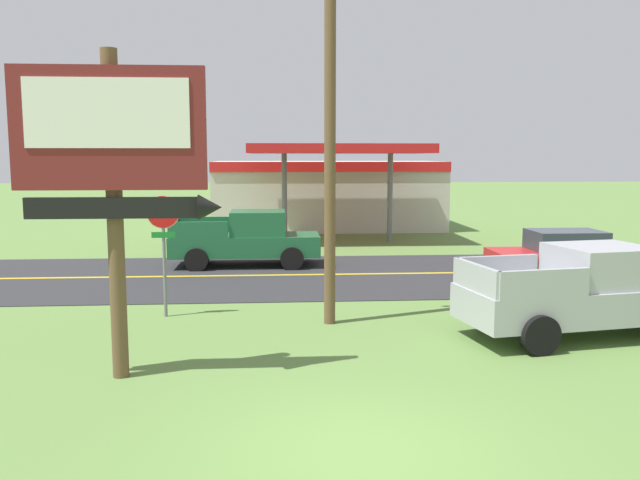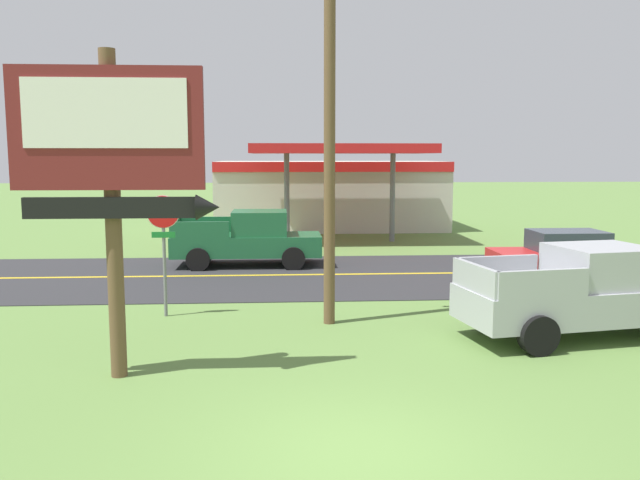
% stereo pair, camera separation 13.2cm
% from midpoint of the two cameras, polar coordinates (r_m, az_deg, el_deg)
% --- Properties ---
extents(ground_plane, '(180.00, 180.00, 0.00)m').
position_cam_midpoint_polar(ground_plane, '(9.11, 3.34, -17.86)').
color(ground_plane, '#5B7F3D').
extents(road_asphalt, '(140.00, 8.00, 0.02)m').
position_cam_midpoint_polar(road_asphalt, '(21.55, -1.12, -3.05)').
color(road_asphalt, '#2B2B2D').
rests_on(road_asphalt, ground).
extents(road_centre_line, '(126.00, 0.20, 0.01)m').
position_cam_midpoint_polar(road_centre_line, '(21.55, -1.12, -3.02)').
color(road_centre_line, gold).
rests_on(road_centre_line, road_asphalt).
extents(motel_sign, '(3.44, 0.54, 5.65)m').
position_cam_midpoint_polar(motel_sign, '(11.64, -17.63, 6.69)').
color(motel_sign, brown).
rests_on(motel_sign, ground).
extents(stop_sign, '(0.80, 0.08, 2.95)m').
position_cam_midpoint_polar(stop_sign, '(16.18, -13.63, 0.53)').
color(stop_sign, slate).
rests_on(stop_sign, ground).
extents(utility_pole, '(2.11, 0.26, 9.23)m').
position_cam_midpoint_polar(utility_pole, '(15.02, 0.62, 11.40)').
color(utility_pole, brown).
rests_on(utility_pole, ground).
extents(gas_station, '(12.00, 11.50, 4.40)m').
position_cam_midpoint_polar(gas_station, '(35.44, 0.53, 4.15)').
color(gas_station, beige).
rests_on(gas_station, ground).
extents(pickup_silver_parked_on_lawn, '(5.46, 2.90, 1.96)m').
position_cam_midpoint_polar(pickup_silver_parked_on_lawn, '(15.25, 21.69, -4.23)').
color(pickup_silver_parked_on_lawn, '#A8AAAF').
rests_on(pickup_silver_parked_on_lawn, ground).
extents(pickup_green_on_road, '(5.20, 2.24, 1.96)m').
position_cam_midpoint_polar(pickup_green_on_road, '(23.37, -6.48, 0.08)').
color(pickup_green_on_road, '#1E6038').
rests_on(pickup_green_on_road, ground).
extents(car_red_near_lane, '(4.20, 2.00, 1.64)m').
position_cam_midpoint_polar(car_red_near_lane, '(21.26, 20.01, -1.39)').
color(car_red_near_lane, red).
rests_on(car_red_near_lane, ground).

